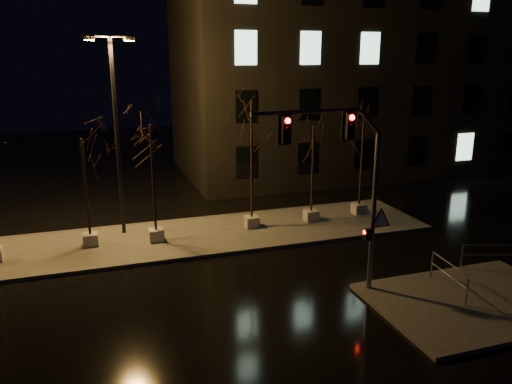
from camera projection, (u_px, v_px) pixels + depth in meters
name	position (u px, v px, depth m)	size (l,w,h in m)	color
ground	(240.00, 291.00, 18.39)	(90.00, 90.00, 0.00)	black
median	(204.00, 235.00, 23.86)	(22.00, 5.00, 0.15)	#42413B
sidewalk_corner	(473.00, 302.00, 17.45)	(7.00, 5.00, 0.15)	#42413B
building	(350.00, 67.00, 37.11)	(25.00, 12.00, 15.00)	black
tree_1	(83.00, 163.00, 21.42)	(1.80, 1.80, 4.97)	#A3A098
tree_2	(152.00, 151.00, 21.88)	(1.80, 1.80, 5.51)	#A3A098
tree_3	(252.00, 130.00, 23.50)	(1.80, 1.80, 6.38)	#A3A098
tree_4	(313.00, 148.00, 24.74)	(1.80, 1.80, 5.03)	#A3A098
tree_5	(363.00, 135.00, 25.77)	(1.80, 1.80, 5.61)	#A3A098
traffic_signal_mast	(349.00, 175.00, 16.81)	(5.42, 0.39, 6.61)	slate
streetlight_main	(116.00, 124.00, 22.65)	(2.21, 1.00, 9.08)	black
guard_rail_a	(491.00, 253.00, 19.84)	(2.24, 0.77, 1.01)	slate
guard_rail_b	(449.00, 273.00, 17.91)	(0.32, 2.28, 1.08)	slate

